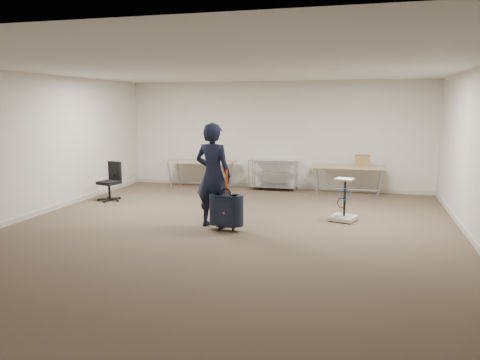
% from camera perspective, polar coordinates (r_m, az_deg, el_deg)
% --- Properties ---
extents(ground, '(9.00, 9.00, 0.00)m').
position_cam_1_polar(ground, '(8.21, -1.64, -6.32)').
color(ground, '#443629').
rests_on(ground, ground).
extents(room_shell, '(8.00, 9.00, 9.00)m').
position_cam_1_polar(room_shell, '(9.49, 0.76, -3.88)').
color(room_shell, silver).
rests_on(room_shell, ground).
extents(folding_table_left, '(1.80, 0.75, 0.73)m').
position_cam_1_polar(folding_table_left, '(12.36, -4.84, 2.09)').
color(folding_table_left, tan).
rests_on(folding_table_left, ground).
extents(folding_table_right, '(1.80, 0.75, 0.73)m').
position_cam_1_polar(folding_table_right, '(11.64, 13.05, 1.44)').
color(folding_table_right, tan).
rests_on(folding_table_right, ground).
extents(wire_shelf, '(1.22, 0.47, 0.80)m').
position_cam_1_polar(wire_shelf, '(12.13, 4.05, 0.83)').
color(wire_shelf, silver).
rests_on(wire_shelf, ground).
extents(person, '(0.76, 0.57, 1.89)m').
position_cam_1_polar(person, '(8.38, -3.31, 0.57)').
color(person, black).
rests_on(person, ground).
extents(suitcase, '(0.40, 0.24, 1.08)m').
position_cam_1_polar(suitcase, '(8.19, -1.68, -3.72)').
color(suitcase, '#151D30').
rests_on(suitcase, ground).
extents(office_chair, '(0.54, 0.54, 0.89)m').
position_cam_1_polar(office_chair, '(11.20, -15.51, -1.06)').
color(office_chair, black).
rests_on(office_chair, ground).
extents(equipment_cart, '(0.56, 0.56, 0.82)m').
position_cam_1_polar(equipment_cart, '(9.14, 12.50, -3.56)').
color(equipment_cart, beige).
rests_on(equipment_cart, ground).
extents(cardboard_box, '(0.36, 0.27, 0.27)m').
position_cam_1_polar(cardboard_box, '(11.69, 14.72, 2.33)').
color(cardboard_box, '#9D7D49').
rests_on(cardboard_box, folding_table_right).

